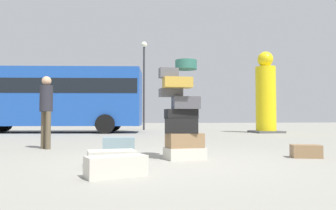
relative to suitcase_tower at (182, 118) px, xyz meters
name	(u,v)px	position (x,y,z in m)	size (l,w,h in m)	color
ground_plane	(172,161)	(-0.22, -0.18, -0.73)	(80.00, 80.00, 0.00)	gray
suitcase_tower	(182,118)	(0.00, 0.00, 0.00)	(0.85, 0.56, 1.78)	beige
suitcase_slate_upright_blue	(119,144)	(-1.07, 1.67, -0.58)	(0.69, 0.43, 0.29)	gray
suitcase_brown_foreground_near	(306,151)	(2.29, -0.21, -0.61)	(0.51, 0.30, 0.24)	olive
suitcase_cream_behind_tower	(112,158)	(-1.24, -0.68, -0.61)	(0.70, 0.42, 0.24)	beige
suitcase_cream_foreground_far	(116,166)	(-1.19, -1.52, -0.60)	(0.75, 0.32, 0.26)	beige
person_bearded_onlooker	(46,105)	(-2.77, 2.38, 0.30)	(0.30, 0.30, 1.72)	brown
yellow_dummy_statue	(266,97)	(6.26, 9.10, 1.06)	(1.37, 1.37, 4.02)	yellow
parked_bus	(51,96)	(-4.23, 11.20, 1.10)	(9.24, 3.79, 3.15)	#1E4CA5
lamp_post	(144,71)	(0.70, 13.83, 2.86)	(0.36, 0.36, 5.41)	#333338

